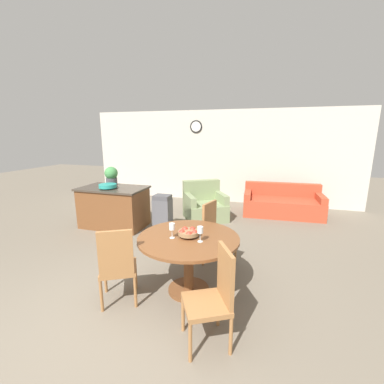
{
  "coord_description": "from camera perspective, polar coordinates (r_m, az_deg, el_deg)",
  "views": [
    {
      "loc": [
        1.51,
        -1.9,
        2.03
      ],
      "look_at": [
        0.14,
        2.57,
        0.96
      ],
      "focal_mm": 24.0,
      "sensor_mm": 36.0,
      "label": 1
    }
  ],
  "objects": [
    {
      "name": "kitchen_island",
      "position": [
        5.94,
        -16.92,
        -3.17
      ],
      "size": [
        1.43,
        0.85,
        0.88
      ],
      "color": "brown",
      "rests_on": "ground_plane"
    },
    {
      "name": "teal_bowl",
      "position": [
        5.72,
        -18.23,
        1.29
      ],
      "size": [
        0.37,
        0.37,
        0.1
      ],
      "color": "teal",
      "rests_on": "kitchen_island"
    },
    {
      "name": "trash_bin",
      "position": [
        5.48,
        -6.54,
        -4.67
      ],
      "size": [
        0.36,
        0.29,
        0.77
      ],
      "color": "#56565B",
      "rests_on": "ground_plane"
    },
    {
      "name": "wall_back",
      "position": [
        7.78,
        5.77,
        7.84
      ],
      "size": [
        8.0,
        0.09,
        2.7
      ],
      "color": "beige",
      "rests_on": "ground_plane"
    },
    {
      "name": "dining_chair_near_right",
      "position": [
        2.66,
        4.96,
        -21.63
      ],
      "size": [
        0.57,
        0.57,
        0.99
      ],
      "rotation": [
        0.0,
        0.0,
        8.35
      ],
      "color": "#9E6B3D",
      "rests_on": "ground_plane"
    },
    {
      "name": "potted_plant",
      "position": [
        6.11,
        -17.49,
        3.54
      ],
      "size": [
        0.29,
        0.29,
        0.41
      ],
      "color": "#4C4C51",
      "rests_on": "kitchen_island"
    },
    {
      "name": "fruit_bowl",
      "position": [
        3.25,
        -0.77,
        -8.98
      ],
      "size": [
        0.27,
        0.27,
        0.11
      ],
      "color": "olive",
      "rests_on": "dining_table"
    },
    {
      "name": "ground_plane",
      "position": [
        3.16,
        -18.5,
        -27.86
      ],
      "size": [
        24.0,
        24.0,
        0.0
      ],
      "primitive_type": "plane",
      "color": "#706656"
    },
    {
      "name": "wine_glass_left",
      "position": [
        3.19,
        -4.48,
        -7.82
      ],
      "size": [
        0.07,
        0.07,
        0.19
      ],
      "color": "silver",
      "rests_on": "dining_table"
    },
    {
      "name": "dining_chair_far_side",
      "position": [
        4.1,
        5.19,
        -8.69
      ],
      "size": [
        0.52,
        0.52,
        0.99
      ],
      "rotation": [
        0.0,
        0.0,
        4.43
      ],
      "color": "#9E6B3D",
      "rests_on": "ground_plane"
    },
    {
      "name": "armchair",
      "position": [
        6.23,
        2.81,
        -3.22
      ],
      "size": [
        1.24,
        1.22,
        0.9
      ],
      "rotation": [
        0.0,
        0.0,
        0.56
      ],
      "color": "gray",
      "rests_on": "ground_plane"
    },
    {
      "name": "couch",
      "position": [
        6.94,
        19.38,
        -2.54
      ],
      "size": [
        1.95,
        1.04,
        0.76
      ],
      "rotation": [
        0.0,
        0.0,
        0.06
      ],
      "color": "#B24228",
      "rests_on": "ground_plane"
    },
    {
      "name": "wine_glass_right",
      "position": [
        3.08,
        1.83,
        -8.57
      ],
      "size": [
        0.07,
        0.07,
        0.19
      ],
      "color": "silver",
      "rests_on": "dining_table"
    },
    {
      "name": "dining_chair_near_left",
      "position": [
        3.27,
        -16.23,
        -15.09
      ],
      "size": [
        0.57,
        0.57,
        0.99
      ],
      "rotation": [
        0.0,
        0.0,
        6.78
      ],
      "color": "#9E6B3D",
      "rests_on": "ground_plane"
    },
    {
      "name": "dining_table",
      "position": [
        3.35,
        -0.77,
        -12.63
      ],
      "size": [
        1.28,
        1.28,
        0.76
      ],
      "color": "brown",
      "rests_on": "ground_plane"
    }
  ]
}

